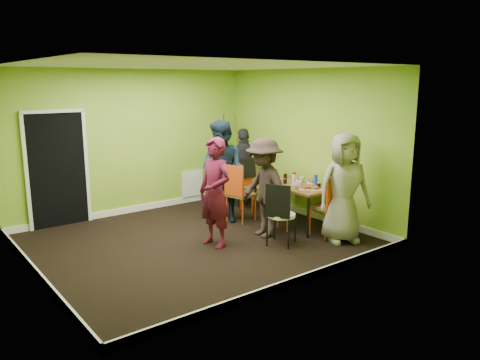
% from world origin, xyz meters
% --- Properties ---
extents(ground, '(5.00, 5.00, 0.00)m').
position_xyz_m(ground, '(0.00, 0.00, 0.00)').
color(ground, black).
rests_on(ground, ground).
extents(room_walls, '(5.04, 4.54, 2.82)m').
position_xyz_m(room_walls, '(-0.02, 0.04, 0.99)').
color(room_walls, olive).
rests_on(room_walls, ground).
extents(dining_table, '(0.90, 1.50, 0.75)m').
position_xyz_m(dining_table, '(1.93, -0.32, 0.70)').
color(dining_table, black).
rests_on(dining_table, ground).
extents(chair_left_far, '(0.54, 0.54, 1.08)m').
position_xyz_m(chair_left_far, '(1.17, 0.42, 0.61)').
color(chair_left_far, '#F04D16').
rests_on(chair_left_far, ground).
extents(chair_left_near, '(0.42, 0.42, 0.88)m').
position_xyz_m(chair_left_near, '(1.28, -0.39, 0.49)').
color(chair_left_near, '#F04D16').
rests_on(chair_left_near, ground).
extents(chair_back_end, '(0.44, 0.52, 1.02)m').
position_xyz_m(chair_back_end, '(1.93, 1.10, 0.72)').
color(chair_back_end, '#F04D16').
rests_on(chair_back_end, ground).
extents(chair_front_end, '(0.47, 0.48, 1.08)m').
position_xyz_m(chair_front_end, '(1.87, -1.19, 0.61)').
color(chair_front_end, '#F04D16').
rests_on(chair_front_end, ground).
extents(chair_bentwood, '(0.54, 0.53, 1.02)m').
position_xyz_m(chair_bentwood, '(0.92, -1.00, 0.56)').
color(chair_bentwood, black).
rests_on(chair_bentwood, ground).
extents(easel, '(0.77, 0.72, 1.91)m').
position_xyz_m(easel, '(2.20, 1.91, 0.95)').
color(easel, brown).
rests_on(easel, ground).
extents(plate_near_left, '(0.26, 0.26, 0.01)m').
position_xyz_m(plate_near_left, '(1.61, 0.03, 0.76)').
color(plate_near_left, white).
rests_on(plate_near_left, dining_table).
extents(plate_near_right, '(0.22, 0.22, 0.01)m').
position_xyz_m(plate_near_right, '(1.75, -0.72, 0.76)').
color(plate_near_right, white).
rests_on(plate_near_right, dining_table).
extents(plate_far_back, '(0.24, 0.24, 0.01)m').
position_xyz_m(plate_far_back, '(1.90, 0.21, 0.76)').
color(plate_far_back, white).
rests_on(plate_far_back, dining_table).
extents(plate_far_front, '(0.21, 0.21, 0.01)m').
position_xyz_m(plate_far_front, '(1.86, -0.86, 0.76)').
color(plate_far_front, white).
rests_on(plate_far_front, dining_table).
extents(plate_wall_back, '(0.22, 0.22, 0.01)m').
position_xyz_m(plate_wall_back, '(2.21, -0.16, 0.76)').
color(plate_wall_back, white).
rests_on(plate_wall_back, dining_table).
extents(plate_wall_front, '(0.23, 0.23, 0.01)m').
position_xyz_m(plate_wall_front, '(2.23, -0.44, 0.76)').
color(plate_wall_front, white).
rests_on(plate_wall_front, dining_table).
extents(thermos, '(0.08, 0.08, 0.20)m').
position_xyz_m(thermos, '(1.85, -0.35, 0.85)').
color(thermos, white).
rests_on(thermos, dining_table).
extents(blue_bottle, '(0.07, 0.07, 0.18)m').
position_xyz_m(blue_bottle, '(2.17, -0.57, 0.84)').
color(blue_bottle, blue).
rests_on(blue_bottle, dining_table).
extents(orange_bottle, '(0.04, 0.04, 0.08)m').
position_xyz_m(orange_bottle, '(1.81, -0.13, 0.79)').
color(orange_bottle, '#F04D16').
rests_on(orange_bottle, dining_table).
extents(glass_mid, '(0.07, 0.07, 0.09)m').
position_xyz_m(glass_mid, '(1.79, -0.18, 0.79)').
color(glass_mid, black).
rests_on(glass_mid, dining_table).
extents(glass_back, '(0.07, 0.07, 0.09)m').
position_xyz_m(glass_back, '(2.12, 0.17, 0.79)').
color(glass_back, black).
rests_on(glass_back, dining_table).
extents(glass_front, '(0.06, 0.06, 0.09)m').
position_xyz_m(glass_front, '(1.97, -0.84, 0.80)').
color(glass_front, black).
rests_on(glass_front, dining_table).
extents(cup_a, '(0.13, 0.13, 0.10)m').
position_xyz_m(cup_a, '(1.73, -0.56, 0.80)').
color(cup_a, white).
rests_on(cup_a, dining_table).
extents(cup_b, '(0.10, 0.10, 0.09)m').
position_xyz_m(cup_b, '(2.14, -0.24, 0.79)').
color(cup_b, white).
rests_on(cup_b, dining_table).
extents(person_standing, '(0.50, 0.68, 1.73)m').
position_xyz_m(person_standing, '(0.12, -0.36, 0.86)').
color(person_standing, '#570E29').
rests_on(person_standing, ground).
extents(person_left_far, '(1.00, 1.11, 1.88)m').
position_xyz_m(person_left_far, '(0.99, 0.65, 0.94)').
color(person_left_far, black).
rests_on(person_left_far, ground).
extents(person_left_near, '(0.75, 1.15, 1.67)m').
position_xyz_m(person_left_near, '(1.03, -0.47, 0.84)').
color(person_left_near, black).
rests_on(person_left_near, ground).
extents(person_back_end, '(1.03, 0.70, 1.63)m').
position_xyz_m(person_back_end, '(1.99, 1.27, 0.81)').
color(person_back_end, black).
rests_on(person_back_end, ground).
extents(person_front_end, '(1.02, 0.87, 1.78)m').
position_xyz_m(person_front_end, '(1.87, -1.46, 0.89)').
color(person_front_end, gray).
rests_on(person_front_end, ground).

